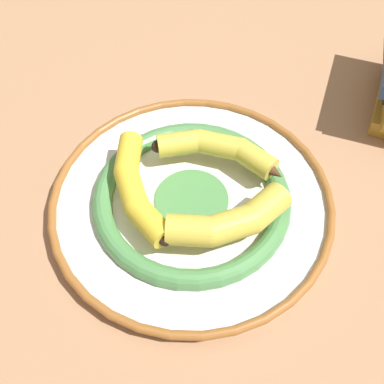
% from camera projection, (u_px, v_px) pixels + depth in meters
% --- Properties ---
extents(ground_plane, '(2.80, 2.80, 0.00)m').
position_uv_depth(ground_plane, '(211.00, 199.00, 0.65)').
color(ground_plane, '#A87A56').
extents(decorative_bowl, '(0.39, 0.39, 0.04)m').
position_uv_depth(decorative_bowl, '(192.00, 201.00, 0.62)').
color(decorative_bowl, white).
rests_on(decorative_bowl, ground_plane).
extents(banana_a, '(0.15, 0.15, 0.03)m').
position_uv_depth(banana_a, '(220.00, 150.00, 0.63)').
color(banana_a, gold).
rests_on(banana_a, decorative_bowl).
extents(banana_b, '(0.20, 0.07, 0.03)m').
position_uv_depth(banana_b, '(135.00, 186.00, 0.59)').
color(banana_b, yellow).
rests_on(banana_b, decorative_bowl).
extents(banana_c, '(0.08, 0.19, 0.04)m').
position_uv_depth(banana_c, '(226.00, 222.00, 0.56)').
color(banana_c, gold).
rests_on(banana_c, decorative_bowl).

